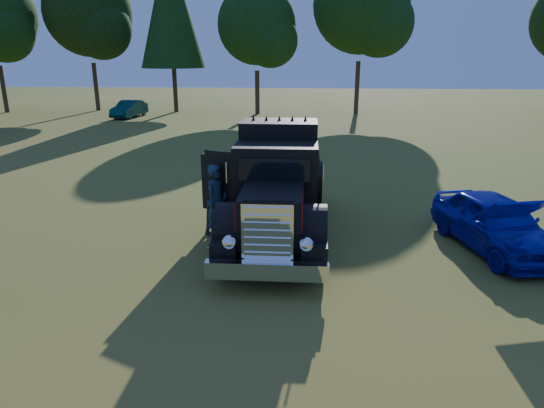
{
  "coord_description": "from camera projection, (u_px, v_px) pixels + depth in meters",
  "views": [
    {
      "loc": [
        0.05,
        -10.26,
        4.74
      ],
      "look_at": [
        -0.73,
        0.6,
        1.34
      ],
      "focal_mm": 32.0,
      "sensor_mm": 36.0,
      "label": 1
    }
  ],
  "objects": [
    {
      "name": "treeline",
      "position": [
        261.0,
        11.0,
        35.0
      ],
      "size": [
        72.1,
        24.04,
        13.84
      ],
      "color": "#2D2116",
      "rests_on": "ground"
    },
    {
      "name": "spectator_near",
      "position": [
        217.0,
        203.0,
        12.65
      ],
      "size": [
        0.76,
        0.87,
        2.01
      ],
      "primitive_type": "imported",
      "rotation": [
        0.0,
        0.0,
        1.09
      ],
      "color": "#1D2345",
      "rests_on": "ground"
    },
    {
      "name": "ground",
      "position": [
        302.0,
        268.0,
        11.19
      ],
      "size": [
        120.0,
        120.0,
        0.0
      ],
      "primitive_type": "plane",
      "color": "#3B5D1B",
      "rests_on": "ground"
    },
    {
      "name": "diamond_t_truck",
      "position": [
        277.0,
        191.0,
        12.69
      ],
      "size": [
        3.29,
        7.16,
        3.0
      ],
      "color": "black",
      "rests_on": "ground"
    },
    {
      "name": "hotrod_coupe",
      "position": [
        495.0,
        223.0,
        12.04
      ],
      "size": [
        2.55,
        4.44,
        1.89
      ],
      "color": "#072197",
      "rests_on": "ground"
    },
    {
      "name": "distant_teal_car",
      "position": [
        129.0,
        109.0,
        37.19
      ],
      "size": [
        1.84,
        4.03,
        1.28
      ],
      "primitive_type": "imported",
      "rotation": [
        0.0,
        0.0,
        -0.13
      ],
      "color": "#0B3143",
      "rests_on": "ground"
    },
    {
      "name": "spectator_far",
      "position": [
        219.0,
        199.0,
        13.15
      ],
      "size": [
        1.11,
        1.16,
        1.88
      ],
      "primitive_type": "imported",
      "rotation": [
        0.0,
        0.0,
        0.97
      ],
      "color": "#1F2D48",
      "rests_on": "ground"
    }
  ]
}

